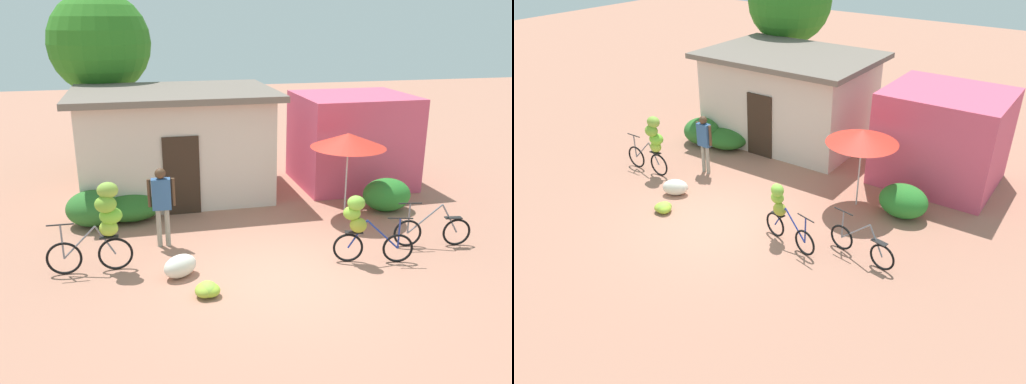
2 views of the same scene
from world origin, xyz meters
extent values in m
plane|color=#AD745E|center=(0.00, 0.00, 0.00)|extent=(60.00, 60.00, 0.00)
cube|color=beige|center=(-1.50, 5.58, 1.38)|extent=(4.92, 3.37, 2.76)
cube|color=#72665B|center=(-1.50, 5.58, 2.84)|extent=(5.42, 3.87, 0.16)
cube|color=#332319|center=(-1.50, 3.88, 1.00)|extent=(0.90, 0.06, 2.00)
cube|color=#D54F6F|center=(3.67, 5.41, 1.32)|extent=(3.20, 2.80, 2.65)
cylinder|color=brown|center=(-3.43, 8.52, 1.54)|extent=(0.24, 0.24, 3.07)
sphere|color=#2E7620|center=(-3.43, 8.52, 4.01)|extent=(3.12, 3.12, 3.12)
ellipsoid|color=#2D6B29|center=(-3.68, 3.61, 0.42)|extent=(1.24, 1.17, 0.85)
ellipsoid|color=#2C6824|center=(-2.79, 3.78, 0.30)|extent=(1.47, 1.21, 0.60)
ellipsoid|color=#2C7F2C|center=(3.63, 2.94, 0.42)|extent=(1.24, 1.01, 0.84)
cylinder|color=beige|center=(2.43, 2.79, 1.02)|extent=(0.04, 0.04, 2.05)
cone|color=red|center=(2.43, 2.79, 1.95)|extent=(1.83, 1.83, 0.35)
torus|color=black|center=(-4.06, 1.06, 0.34)|extent=(0.68, 0.06, 0.68)
torus|color=black|center=(-3.10, 1.05, 0.34)|extent=(0.68, 0.06, 0.68)
cylinder|color=slate|center=(-3.27, 1.05, 0.65)|extent=(0.37, 0.04, 0.63)
cylinder|color=slate|center=(-3.75, 1.05, 0.65)|extent=(0.65, 0.04, 0.64)
cylinder|color=black|center=(-4.06, 1.06, 1.04)|extent=(0.50, 0.04, 0.03)
cylinder|color=slate|center=(-4.06, 1.06, 0.69)|extent=(0.04, 0.04, 0.70)
cube|color=black|center=(-3.19, 1.05, 0.71)|extent=(0.36, 0.14, 0.02)
ellipsoid|color=#99C13A|center=(-3.18, 1.08, 0.88)|extent=(0.40, 0.34, 0.32)
ellipsoid|color=#75C433|center=(-3.12, 1.08, 1.13)|extent=(0.45, 0.36, 0.32)
ellipsoid|color=#7BB234|center=(-3.20, 1.00, 1.40)|extent=(0.45, 0.38, 0.33)
ellipsoid|color=#86B03F|center=(-3.14, 1.06, 1.66)|extent=(0.40, 0.33, 0.31)
torus|color=black|center=(2.46, 0.08, 0.31)|extent=(0.61, 0.20, 0.62)
torus|color=black|center=(1.49, 0.34, 0.31)|extent=(0.61, 0.20, 0.62)
cylinder|color=navy|center=(1.66, 0.29, 0.61)|extent=(0.38, 0.13, 0.62)
cylinder|color=navy|center=(2.15, 0.16, 0.61)|extent=(0.66, 0.21, 0.63)
cylinder|color=black|center=(2.46, 0.08, 0.96)|extent=(0.49, 0.16, 0.03)
cylinder|color=navy|center=(2.46, 0.08, 0.63)|extent=(0.04, 0.04, 0.65)
cube|color=black|center=(1.59, 0.31, 0.65)|extent=(0.38, 0.23, 0.02)
ellipsoid|color=#96A32F|center=(1.66, 0.27, 0.81)|extent=(0.40, 0.36, 0.31)
ellipsoid|color=#88BE37|center=(1.54, 0.35, 1.05)|extent=(0.42, 0.38, 0.29)
ellipsoid|color=#80C03D|center=(1.58, 0.28, 1.29)|extent=(0.44, 0.41, 0.30)
torus|color=black|center=(3.04, 0.75, 0.31)|extent=(0.62, 0.16, 0.62)
torus|color=black|center=(4.11, 0.56, 0.31)|extent=(0.62, 0.16, 0.62)
cylinder|color=slate|center=(3.93, 0.59, 0.63)|extent=(0.41, 0.11, 0.66)
cylinder|color=slate|center=(3.39, 0.68, 0.63)|extent=(0.73, 0.16, 0.67)
cylinder|color=black|center=(3.04, 0.75, 1.00)|extent=(0.50, 0.12, 0.03)
cylinder|color=slate|center=(3.04, 0.75, 0.65)|extent=(0.04, 0.04, 0.69)
cube|color=black|center=(4.01, 0.57, 0.65)|extent=(0.38, 0.20, 0.02)
ellipsoid|color=#98C235|center=(-1.47, -0.40, 0.12)|extent=(0.58, 0.57, 0.25)
ellipsoid|color=#97B637|center=(-1.52, -0.39, 0.12)|extent=(0.56, 0.58, 0.25)
ellipsoid|color=#94C041|center=(-1.48, -0.39, 0.13)|extent=(0.43, 0.48, 0.27)
ellipsoid|color=silver|center=(-1.89, 0.47, 0.22)|extent=(0.83, 0.74, 0.44)
cylinder|color=gray|center=(-2.02, 1.98, 0.43)|extent=(0.11, 0.11, 0.86)
cylinder|color=gray|center=(-2.20, 1.99, 0.43)|extent=(0.11, 0.11, 0.86)
cube|color=#33598C|center=(-2.11, 1.98, 1.19)|extent=(0.41, 0.22, 0.68)
cylinder|color=#4C3321|center=(-1.86, 1.97, 1.23)|extent=(0.08, 0.08, 0.61)
cylinder|color=#4C3321|center=(-2.36, 2.00, 1.23)|extent=(0.08, 0.08, 0.61)
sphere|color=#4C3321|center=(-2.11, 1.98, 1.65)|extent=(0.23, 0.23, 0.23)
camera|label=1|loc=(-2.54, -8.66, 4.74)|focal=36.60mm
camera|label=2|loc=(7.15, -8.08, 6.75)|focal=35.51mm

